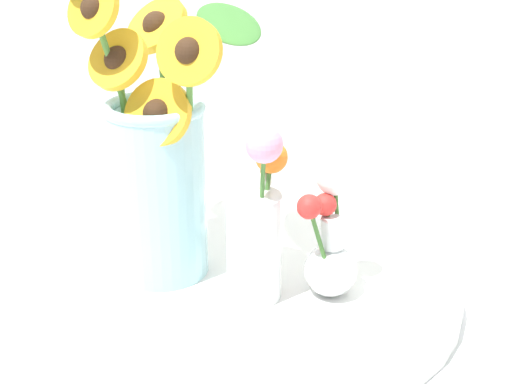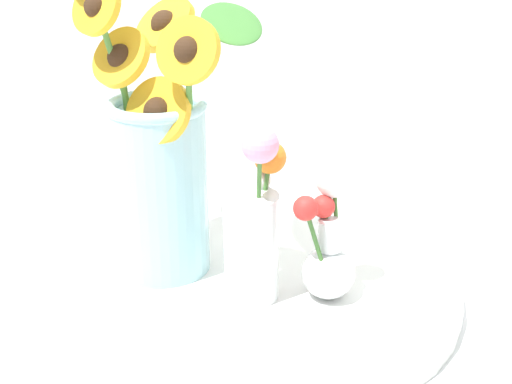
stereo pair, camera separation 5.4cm
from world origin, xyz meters
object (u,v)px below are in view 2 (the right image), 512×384
object	(u,v)px
serving_tray	(256,284)
vase_bulb_right	(328,244)
mason_jar_sunflowers	(161,162)
vase_small_center	(254,228)

from	to	relation	value
serving_tray	vase_bulb_right	xyz separation A→B (m)	(0.09, 0.01, 0.08)
serving_tray	mason_jar_sunflowers	distance (m)	0.19
vase_small_center	mason_jar_sunflowers	bearing A→B (deg)	177.28
serving_tray	vase_bulb_right	distance (m)	0.12
serving_tray	mason_jar_sunflowers	xyz separation A→B (m)	(-0.11, -0.03, 0.15)
vase_small_center	serving_tray	bearing A→B (deg)	117.15
vase_bulb_right	vase_small_center	bearing A→B (deg)	-148.23
mason_jar_sunflowers	vase_small_center	distance (m)	0.14
mason_jar_sunflowers	vase_small_center	size ratio (longest dim) A/B	1.75
mason_jar_sunflowers	vase_bulb_right	world-z (taller)	mason_jar_sunflowers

